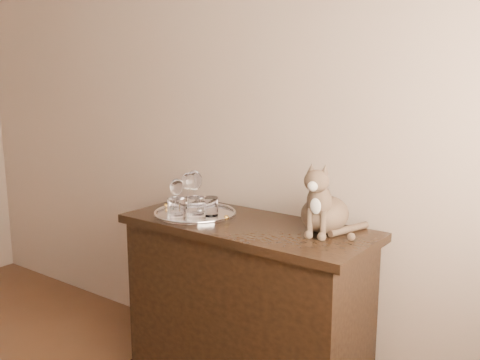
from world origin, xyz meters
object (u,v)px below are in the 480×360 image
object	(u,v)px
tumbler_a	(196,208)
tumbler_c	(210,206)
wine_glass_a	(188,190)
sideboard	(246,309)
tray	(195,214)
wine_glass_c	(177,196)
tumbler_b	(177,208)
wine_glass_d	(194,191)
cat	(325,196)

from	to	relation	value
tumbler_a	tumbler_c	xyz separation A→B (m)	(0.02, 0.08, -0.01)
wine_glass_a	tumbler_c	world-z (taller)	wine_glass_a
sideboard	tray	distance (m)	0.52
tumbler_c	tumbler_a	bearing A→B (deg)	-104.96
wine_glass_c	tumbler_b	distance (m)	0.11
wine_glass_d	tumbler_b	bearing A→B (deg)	-84.00
sideboard	tray	xyz separation A→B (m)	(-0.29, -0.03, 0.43)
wine_glass_c	cat	bearing A→B (deg)	13.66
tumbler_a	sideboard	bearing A→B (deg)	22.57
tray	wine_glass_d	bearing A→B (deg)	136.83
tumbler_c	cat	xyz separation A→B (m)	(0.56, 0.11, 0.11)
sideboard	wine_glass_d	xyz separation A→B (m)	(-0.31, -0.01, 0.54)
tumbler_c	wine_glass_d	bearing A→B (deg)	176.15
wine_glass_c	cat	distance (m)	0.74
tray	wine_glass_c	bearing A→B (deg)	-147.88
sideboard	tumbler_b	xyz separation A→B (m)	(-0.29, -0.15, 0.48)
sideboard	tumbler_a	distance (m)	0.54
tray	tumbler_a	distance (m)	0.11
wine_glass_a	cat	bearing A→B (deg)	3.61
wine_glass_a	wine_glass_c	world-z (taller)	wine_glass_a
tumbler_b	tumbler_c	size ratio (longest dim) A/B	1.09
wine_glass_a	sideboard	bearing A→B (deg)	-6.90
tumbler_a	tumbler_c	size ratio (longest dim) A/B	1.11
wine_glass_d	cat	distance (m)	0.67
tray	tumbler_b	xyz separation A→B (m)	(-0.01, -0.12, 0.05)
tumbler_c	wine_glass_a	bearing A→B (deg)	161.75
sideboard	wine_glass_d	bearing A→B (deg)	-178.04
cat	tumbler_a	bearing A→B (deg)	-170.58
tray	wine_glass_a	distance (m)	0.17
sideboard	wine_glass_c	xyz separation A→B (m)	(-0.36, -0.08, 0.52)
wine_glass_d	tumbler_a	xyz separation A→B (m)	(0.08, -0.08, -0.05)
wine_glass_d	sideboard	bearing A→B (deg)	1.96
wine_glass_c	wine_glass_d	size ratio (longest dim) A/B	0.82
tray	tumbler_c	xyz separation A→B (m)	(0.08, 0.01, 0.05)
wine_glass_c	tumbler_a	size ratio (longest dim) A/B	1.71
sideboard	wine_glass_a	xyz separation A→B (m)	(-0.41, 0.05, 0.52)
wine_glass_d	cat	xyz separation A→B (m)	(0.66, 0.11, 0.05)
tray	tumbler_b	world-z (taller)	tumbler_b
sideboard	cat	size ratio (longest dim) A/B	3.79
sideboard	wine_glass_a	distance (m)	0.66
tray	wine_glass_c	xyz separation A→B (m)	(-0.08, -0.05, 0.09)
sideboard	cat	world-z (taller)	cat
wine_glass_d	cat	size ratio (longest dim) A/B	0.66
sideboard	tumbler_b	bearing A→B (deg)	-152.40
tumbler_b	tray	bearing A→B (deg)	87.39
tumbler_a	tumbler_c	world-z (taller)	tumbler_a
wine_glass_c	wine_glass_d	world-z (taller)	wine_glass_d
tumbler_a	cat	xyz separation A→B (m)	(0.58, 0.19, 0.10)
wine_glass_a	tumbler_b	size ratio (longest dim) A/B	1.78
wine_glass_a	tumbler_c	distance (m)	0.22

